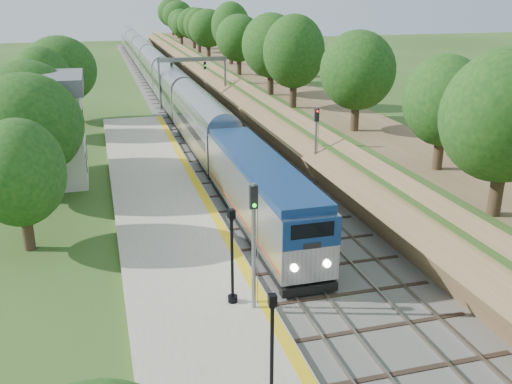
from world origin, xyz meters
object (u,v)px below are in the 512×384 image
object	(u,v)px
train	(155,71)
lamppost_mid	(272,357)
station_building	(27,130)
lamppost_far	(232,262)
signal_gantry	(192,69)
signal_platform	(254,233)
signal_farside	(316,138)

from	to	relation	value
train	lamppost_mid	world-z (taller)	lamppost_mid
train	lamppost_mid	size ratio (longest dim) A/B	31.78
station_building	lamppost_far	world-z (taller)	station_building
station_building	lamppost_far	bearing A→B (deg)	-64.53
signal_gantry	lamppost_mid	bearing A→B (deg)	-96.88
signal_gantry	lamppost_far	distance (m)	47.10
signal_gantry	train	size ratio (longest dim) A/B	0.06
signal_platform	train	bearing A→B (deg)	87.51
train	station_building	bearing A→B (deg)	-107.55
signal_gantry	lamppost_mid	xyz separation A→B (m)	(-6.46, -53.58, -2.55)
lamppost_mid	signal_gantry	bearing A→B (deg)	83.12
lamppost_far	signal_farside	world-z (taller)	signal_farside
lamppost_far	signal_platform	bearing A→B (deg)	-42.66
station_building	signal_farside	bearing A→B (deg)	-17.30
station_building	signal_platform	world-z (taller)	station_building
station_building	signal_gantry	distance (m)	29.94
signal_farside	station_building	bearing A→B (deg)	162.70
station_building	train	distance (m)	46.46
signal_gantry	lamppost_mid	world-z (taller)	signal_gantry
station_building	signal_platform	distance (m)	24.97
lamppost_far	signal_platform	size ratio (longest dim) A/B	0.77
lamppost_far	signal_platform	xyz separation A→B (m)	(0.79, -0.73, 1.58)
station_building	signal_gantry	size ratio (longest dim) A/B	1.02
train	lamppost_mid	xyz separation A→B (m)	(-3.99, -72.85, 0.11)
station_building	signal_gantry	xyz separation A→B (m)	(16.47, 24.99, 0.73)
station_building	signal_platform	bearing A→B (deg)	-63.61
signal_platform	lamppost_far	bearing A→B (deg)	137.34
signal_farside	train	bearing A→B (deg)	96.99
signal_platform	signal_farside	world-z (taller)	signal_platform
train	lamppost_far	bearing A→B (deg)	-93.20
lamppost_mid	signal_farside	size ratio (longest dim) A/B	0.73
signal_gantry	signal_platform	distance (m)	47.67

